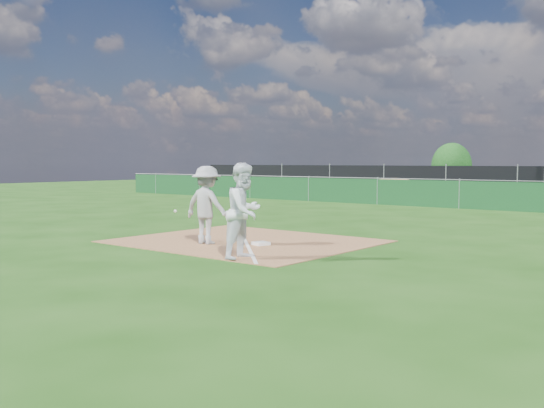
{
  "coord_description": "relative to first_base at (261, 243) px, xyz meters",
  "views": [
    {
      "loc": [
        10.12,
        -10.45,
        2.03
      ],
      "look_at": [
        0.87,
        1.0,
        1.0
      ],
      "focal_mm": 40.0,
      "sensor_mm": 36.0,
      "label": 1
    }
  ],
  "objects": [
    {
      "name": "ground",
      "position": [
        -0.78,
        9.31,
        -0.06
      ],
      "size": [
        90.0,
        90.0,
        0.0
      ],
      "primitive_type": "plane",
      "color": "#1A460F",
      "rests_on": "ground"
    },
    {
      "name": "infield_dirt",
      "position": [
        -0.78,
        0.31,
        -0.05
      ],
      "size": [
        6.0,
        5.0,
        0.02
      ],
      "primitive_type": "cube",
      "color": "#915F3A",
      "rests_on": "ground"
    },
    {
      "name": "foul_line",
      "position": [
        -0.78,
        0.31,
        -0.03
      ],
      "size": [
        5.01,
        5.01,
        0.01
      ],
      "primitive_type": "cube",
      "rotation": [
        0.0,
        0.0,
        0.79
      ],
      "color": "white",
      "rests_on": "infield_dirt"
    },
    {
      "name": "green_fence",
      "position": [
        -0.78,
        14.31,
        0.54
      ],
      "size": [
        44.0,
        0.05,
        1.2
      ],
      "primitive_type": "cube",
      "color": "#113E1B",
      "rests_on": "ground"
    },
    {
      "name": "dirt_mound",
      "position": [
        -5.78,
        17.81,
        0.53
      ],
      "size": [
        3.38,
        2.6,
        1.17
      ],
      "primitive_type": "ellipsoid",
      "color": "#A27C4E",
      "rests_on": "ground"
    },
    {
      "name": "black_fence",
      "position": [
        -0.78,
        22.31,
        0.84
      ],
      "size": [
        46.0,
        0.04,
        1.8
      ],
      "primitive_type": "cube",
      "color": "black",
      "rests_on": "ground"
    },
    {
      "name": "parking_lot",
      "position": [
        -0.78,
        27.31,
        -0.05
      ],
      "size": [
        46.0,
        9.0,
        0.01
      ],
      "primitive_type": "cube",
      "color": "black",
      "rests_on": "ground"
    },
    {
      "name": "first_base",
      "position": [
        0.0,
        0.0,
        0.0
      ],
      "size": [
        0.43,
        0.43,
        0.07
      ],
      "primitive_type": "cube",
      "rotation": [
        0.0,
        0.0,
        -0.3
      ],
      "color": "white",
      "rests_on": "infield_dirt"
    },
    {
      "name": "play_at_first",
      "position": [
        -1.18,
        -0.65,
        0.92
      ],
      "size": [
        1.85,
        0.84,
        1.91
      ],
      "color": "#B7B7B9",
      "rests_on": "infield_dirt"
    },
    {
      "name": "runner",
      "position": [
        1.0,
        -1.72,
        0.95
      ],
      "size": [
        0.85,
        1.04,
        2.0
      ],
      "primitive_type": "imported",
      "rotation": [
        0.0,
        0.0,
        1.66
      ],
      "color": "white",
      "rests_on": "ground"
    },
    {
      "name": "car_left",
      "position": [
        -5.18,
        26.92,
        0.74
      ],
      "size": [
        4.77,
        2.22,
        1.58
      ],
      "primitive_type": "imported",
      "rotation": [
        0.0,
        0.0,
        1.65
      ],
      "color": "#93969A",
      "rests_on": "parking_lot"
    },
    {
      "name": "car_mid",
      "position": [
        -0.96,
        27.41,
        0.67
      ],
      "size": [
        4.35,
        1.59,
        1.42
      ],
      "primitive_type": "imported",
      "rotation": [
        0.0,
        0.0,
        1.55
      ],
      "color": "black",
      "rests_on": "parking_lot"
    },
    {
      "name": "tree_left",
      "position": [
        -8.35,
        31.74,
        1.7
      ],
      "size": [
        2.88,
        2.88,
        3.42
      ],
      "color": "#382316",
      "rests_on": "ground"
    }
  ]
}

